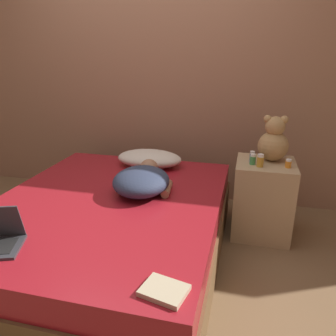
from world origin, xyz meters
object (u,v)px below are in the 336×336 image
bottle_amber (260,161)px  bottle_green (253,159)px  book (164,290)px  teddy_bear (274,141)px  pillow (149,158)px  bottle_blue (252,157)px  person_lying (143,180)px  bottle_orange (288,164)px

bottle_amber → bottle_green: 0.07m
book → teddy_bear: bearing=72.0°
pillow → bottle_blue: size_ratio=6.51×
teddy_bear → book: (-0.49, -1.50, -0.29)m
bottle_amber → bottle_blue: bearing=121.5°
person_lying → bottle_amber: 0.89m
book → bottle_green: bearing=75.9°
bottle_blue → bottle_green: size_ratio=1.07×
bottle_green → book: bearing=-104.1°
bottle_green → pillow: bearing=168.4°
bottle_blue → bottle_green: 0.06m
bottle_blue → bottle_amber: bearing=-58.5°
bottle_amber → pillow: bearing=166.6°
person_lying → book: person_lying is taller
bottle_orange → bottle_amber: bearing=-171.2°
teddy_bear → bottle_orange: (0.11, -0.15, -0.12)m
bottle_blue → bottle_amber: 0.11m
pillow → bottle_orange: 1.16m
bottle_blue → bottle_amber: size_ratio=0.90×
teddy_bear → book: 1.61m
bottle_orange → bottle_green: 0.26m
bottle_orange → teddy_bear: bearing=126.4°
teddy_bear → bottle_amber: size_ratio=3.65×
bottle_amber → book: (-0.40, -1.32, -0.19)m
bottle_blue → bottle_orange: bearing=-14.0°
bottle_blue → bottle_orange: size_ratio=1.38×
pillow → bottle_amber: bearing=-13.4°
bottle_blue → bottle_green: bearing=-85.5°
pillow → bottle_amber: 0.97m
pillow → bottle_orange: (1.14, -0.19, 0.11)m
pillow → book: bearing=-70.7°
bottle_blue → book: bottle_blue is taller
teddy_bear → bottle_orange: 0.22m
pillow → teddy_bear: (1.03, -0.04, 0.24)m
pillow → book: pillow is taller
person_lying → teddy_bear: teddy_bear is taller
person_lying → teddy_bear: (0.92, 0.50, 0.22)m
pillow → person_lying: size_ratio=0.90×
bottle_green → book: (-0.34, -1.36, -0.18)m
pillow → bottle_blue: 0.90m
bottle_blue → book: size_ratio=0.41×
bottle_green → bottle_blue: bearing=94.5°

